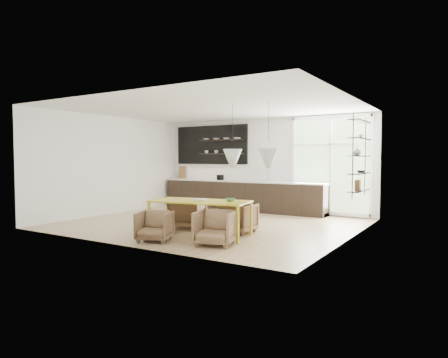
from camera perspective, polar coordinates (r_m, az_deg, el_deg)
room at (r=10.66m, az=3.91°, el=1.96°), size 7.02×6.01×2.91m
kitchen_run at (r=12.72m, az=2.20°, el=-1.76°), size 5.54×0.69×2.75m
right_shelving at (r=9.75m, az=18.73°, el=2.83°), size 0.26×1.22×1.90m
dining_table at (r=8.45m, az=-3.43°, el=-3.44°), size 2.21×1.30×0.76m
armchair_back_left at (r=9.50m, az=-5.22°, el=-4.92°), size 0.93×0.94×0.69m
armchair_back_right at (r=8.90m, az=2.05°, el=-5.58°), size 0.70×0.72×0.65m
armchair_front_left at (r=8.11m, az=-9.89°, el=-6.65°), size 0.84×0.85×0.60m
armchair_front_right at (r=7.63m, az=-1.23°, el=-6.96°), size 0.89×0.90×0.67m
wire_stool at (r=8.86m, az=-10.04°, el=-6.17°), size 0.31×0.31×0.39m
table_book at (r=8.54m, az=-4.15°, el=-2.93°), size 0.28×0.34×0.03m
table_bowl at (r=8.30m, az=0.92°, el=-2.98°), size 0.25×0.25×0.06m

